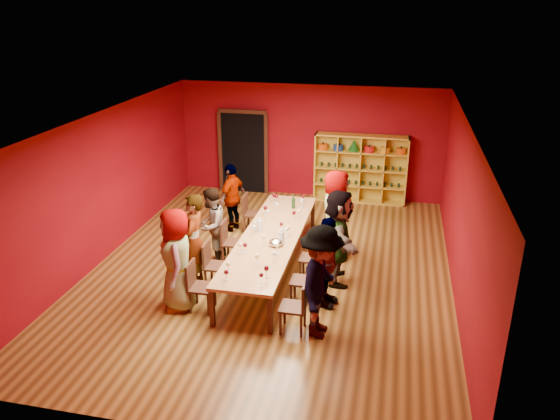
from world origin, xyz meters
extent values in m
cube|color=brown|center=(0.00, 0.00, -0.01)|extent=(7.10, 9.10, 0.02)
cube|color=maroon|center=(0.00, 4.51, 1.50)|extent=(7.10, 0.02, 3.00)
cube|color=maroon|center=(0.00, -4.51, 1.50)|extent=(7.10, 0.02, 3.00)
cube|color=maroon|center=(-3.51, 0.00, 1.50)|extent=(0.02, 9.10, 3.00)
cube|color=maroon|center=(3.51, 0.00, 1.50)|extent=(0.02, 9.10, 3.00)
cube|color=silver|center=(0.00, 0.00, 3.01)|extent=(7.10, 9.10, 0.02)
cube|color=#A47244|center=(0.00, 0.00, 0.72)|extent=(1.10, 4.50, 0.06)
cube|color=black|center=(-0.49, -2.17, 0.34)|extent=(0.08, 0.08, 0.69)
cube|color=black|center=(-0.49, 2.17, 0.34)|extent=(0.08, 0.08, 0.69)
cube|color=black|center=(0.49, -2.17, 0.34)|extent=(0.08, 0.08, 0.69)
cube|color=black|center=(0.49, 2.17, 0.34)|extent=(0.08, 0.08, 0.69)
cube|color=black|center=(-1.80, 4.44, 1.10)|extent=(1.20, 0.14, 2.20)
cube|color=black|center=(-1.80, 4.37, 2.25)|extent=(1.32, 0.06, 0.10)
cube|color=black|center=(-2.45, 4.37, 1.10)|extent=(0.10, 0.06, 2.20)
cube|color=black|center=(-1.15, 4.37, 1.10)|extent=(0.10, 0.06, 2.20)
cube|color=gold|center=(0.22, 4.28, 0.90)|extent=(0.04, 0.40, 1.80)
cube|color=gold|center=(2.58, 4.28, 0.90)|extent=(0.04, 0.40, 1.80)
cube|color=gold|center=(1.40, 4.28, 1.78)|extent=(2.40, 0.40, 0.04)
cube|color=gold|center=(1.40, 4.28, 0.02)|extent=(2.40, 0.40, 0.04)
cube|color=gold|center=(1.40, 4.47, 0.90)|extent=(2.40, 0.02, 1.80)
cube|color=gold|center=(1.40, 4.28, 0.45)|extent=(2.36, 0.38, 0.03)
cube|color=gold|center=(1.40, 4.28, 0.90)|extent=(2.36, 0.38, 0.03)
cube|color=gold|center=(1.40, 4.28, 1.35)|extent=(2.36, 0.38, 0.03)
cube|color=gold|center=(0.80, 4.28, 0.90)|extent=(0.03, 0.38, 1.76)
cube|color=gold|center=(1.40, 4.28, 0.90)|extent=(0.03, 0.38, 1.76)
cube|color=gold|center=(2.00, 4.28, 0.90)|extent=(0.03, 0.38, 1.76)
cylinder|color=#D2500C|center=(0.40, 4.28, 1.44)|extent=(0.26, 0.26, 0.15)
sphere|color=black|center=(0.40, 4.28, 1.53)|extent=(0.05, 0.05, 0.05)
cylinder|color=#163797|center=(0.80, 4.28, 1.44)|extent=(0.26, 0.26, 0.15)
sphere|color=black|center=(0.80, 4.28, 1.53)|extent=(0.05, 0.05, 0.05)
cylinder|color=#175D1D|center=(1.20, 4.28, 1.41)|extent=(0.26, 0.26, 0.08)
cone|color=#175D1D|center=(1.20, 4.28, 1.56)|extent=(0.24, 0.24, 0.22)
cylinder|color=red|center=(1.60, 4.28, 1.44)|extent=(0.26, 0.26, 0.15)
sphere|color=black|center=(1.60, 4.28, 1.53)|extent=(0.05, 0.05, 0.05)
cylinder|color=gold|center=(2.00, 4.28, 1.44)|extent=(0.26, 0.26, 0.15)
sphere|color=black|center=(2.00, 4.28, 1.53)|extent=(0.05, 0.05, 0.05)
cylinder|color=#D2500C|center=(2.40, 4.28, 1.44)|extent=(0.26, 0.26, 0.15)
sphere|color=black|center=(2.40, 4.28, 1.53)|extent=(0.05, 0.05, 0.05)
cylinder|color=black|center=(0.38, 4.28, 0.52)|extent=(0.07, 0.07, 0.10)
cylinder|color=black|center=(0.56, 4.28, 0.52)|extent=(0.07, 0.07, 0.10)
cylinder|color=black|center=(0.75, 4.28, 0.52)|extent=(0.07, 0.07, 0.10)
cylinder|color=black|center=(0.93, 4.28, 0.52)|extent=(0.07, 0.07, 0.10)
cylinder|color=black|center=(1.12, 4.28, 0.52)|extent=(0.07, 0.07, 0.10)
cylinder|color=black|center=(1.30, 4.28, 0.52)|extent=(0.07, 0.07, 0.10)
cylinder|color=black|center=(1.49, 4.28, 0.52)|extent=(0.07, 0.07, 0.10)
cylinder|color=black|center=(1.67, 4.28, 0.52)|extent=(0.07, 0.07, 0.10)
cylinder|color=black|center=(1.86, 4.28, 0.52)|extent=(0.07, 0.07, 0.10)
cylinder|color=black|center=(2.04, 4.28, 0.52)|extent=(0.07, 0.07, 0.10)
cylinder|color=black|center=(2.23, 4.28, 0.52)|extent=(0.07, 0.07, 0.10)
cylinder|color=black|center=(2.42, 4.28, 0.52)|extent=(0.07, 0.07, 0.10)
cylinder|color=black|center=(0.38, 4.28, 0.97)|extent=(0.07, 0.07, 0.10)
cylinder|color=black|center=(0.56, 4.28, 0.97)|extent=(0.07, 0.07, 0.10)
cylinder|color=black|center=(0.75, 4.28, 0.97)|extent=(0.07, 0.07, 0.10)
cylinder|color=black|center=(0.93, 4.28, 0.97)|extent=(0.07, 0.07, 0.10)
cylinder|color=black|center=(1.12, 4.28, 0.97)|extent=(0.07, 0.07, 0.10)
cylinder|color=black|center=(1.30, 4.28, 0.97)|extent=(0.07, 0.07, 0.10)
cylinder|color=black|center=(1.49, 4.28, 0.97)|extent=(0.07, 0.07, 0.10)
cylinder|color=black|center=(1.67, 4.28, 0.97)|extent=(0.07, 0.07, 0.10)
cylinder|color=black|center=(1.86, 4.28, 0.97)|extent=(0.07, 0.07, 0.10)
cylinder|color=black|center=(2.04, 4.28, 0.97)|extent=(0.07, 0.07, 0.10)
cylinder|color=black|center=(2.23, 4.28, 0.97)|extent=(0.07, 0.07, 0.10)
cylinder|color=black|center=(2.42, 4.28, 0.97)|extent=(0.07, 0.07, 0.10)
cube|color=black|center=(-0.83, -1.71, 0.43)|extent=(0.42, 0.42, 0.04)
cube|color=black|center=(-1.02, -1.71, 0.67)|extent=(0.04, 0.40, 0.44)
cube|color=black|center=(-1.00, -1.88, 0.21)|extent=(0.04, 0.04, 0.41)
cube|color=black|center=(-0.66, -1.88, 0.21)|extent=(0.04, 0.04, 0.41)
cube|color=black|center=(-1.00, -1.54, 0.21)|extent=(0.04, 0.04, 0.41)
cube|color=black|center=(-0.66, -1.54, 0.21)|extent=(0.04, 0.04, 0.41)
imported|color=#516AA8|center=(-1.26, -1.71, 0.92)|extent=(0.81, 1.02, 1.84)
cube|color=black|center=(-0.83, -0.90, 0.43)|extent=(0.42, 0.42, 0.04)
cube|color=black|center=(-1.02, -0.90, 0.67)|extent=(0.04, 0.40, 0.44)
cube|color=black|center=(-1.00, -1.07, 0.21)|extent=(0.04, 0.04, 0.41)
cube|color=black|center=(-0.66, -1.07, 0.21)|extent=(0.04, 0.04, 0.41)
cube|color=black|center=(-1.00, -0.73, 0.21)|extent=(0.04, 0.04, 0.41)
cube|color=black|center=(-0.66, -0.73, 0.21)|extent=(0.04, 0.04, 0.41)
imported|color=silver|center=(-1.25, -0.90, 0.91)|extent=(0.58, 0.73, 1.81)
cube|color=black|center=(-0.83, 0.15, 0.43)|extent=(0.42, 0.42, 0.04)
cube|color=black|center=(-1.02, 0.15, 0.67)|extent=(0.04, 0.40, 0.44)
cube|color=black|center=(-1.00, -0.02, 0.21)|extent=(0.04, 0.04, 0.41)
cube|color=black|center=(-0.66, -0.02, 0.21)|extent=(0.04, 0.04, 0.41)
cube|color=black|center=(-1.00, 0.32, 0.21)|extent=(0.04, 0.04, 0.41)
cube|color=black|center=(-0.66, 0.32, 0.21)|extent=(0.04, 0.04, 0.41)
imported|color=#6291C9|center=(-1.28, 0.15, 0.78)|extent=(0.49, 0.79, 1.56)
cube|color=black|center=(-0.83, 1.75, 0.43)|extent=(0.42, 0.42, 0.04)
cube|color=black|center=(-1.02, 1.75, 0.67)|extent=(0.04, 0.40, 0.44)
cube|color=black|center=(-1.00, 1.58, 0.21)|extent=(0.04, 0.04, 0.41)
cube|color=black|center=(-0.66, 1.58, 0.21)|extent=(0.04, 0.04, 0.41)
cube|color=black|center=(-1.00, 1.92, 0.21)|extent=(0.04, 0.04, 0.41)
cube|color=black|center=(-0.66, 1.92, 0.21)|extent=(0.04, 0.04, 0.41)
imported|color=#15193A|center=(-1.33, 1.75, 0.80)|extent=(0.68, 1.02, 1.60)
cube|color=black|center=(0.83, -2.00, 0.43)|extent=(0.42, 0.42, 0.04)
cube|color=black|center=(1.02, -2.00, 0.67)|extent=(0.04, 0.40, 0.44)
cube|color=black|center=(0.66, -2.17, 0.21)|extent=(0.04, 0.04, 0.41)
cube|color=black|center=(1.00, -2.17, 0.21)|extent=(0.04, 0.04, 0.41)
cube|color=black|center=(0.66, -1.83, 0.21)|extent=(0.04, 0.04, 0.41)
cube|color=black|center=(1.00, -1.83, 0.21)|extent=(0.04, 0.04, 0.41)
imported|color=silver|center=(1.27, -2.00, 0.94)|extent=(0.61, 1.26, 1.88)
cube|color=black|center=(0.83, -1.11, 0.43)|extent=(0.42, 0.42, 0.04)
cube|color=black|center=(1.02, -1.11, 0.67)|extent=(0.04, 0.40, 0.44)
cube|color=black|center=(0.66, -1.28, 0.21)|extent=(0.04, 0.04, 0.41)
cube|color=black|center=(1.00, -1.28, 0.21)|extent=(0.04, 0.04, 0.41)
cube|color=black|center=(0.66, -0.94, 0.21)|extent=(0.04, 0.04, 0.41)
cube|color=black|center=(1.00, -0.94, 0.21)|extent=(0.04, 0.04, 0.41)
imported|color=#5F7DC4|center=(1.24, -1.11, 0.83)|extent=(0.63, 1.04, 1.66)
cube|color=black|center=(0.83, -0.20, 0.43)|extent=(0.42, 0.42, 0.04)
cube|color=black|center=(1.02, -0.20, 0.67)|extent=(0.04, 0.40, 0.44)
cube|color=black|center=(0.66, -0.37, 0.21)|extent=(0.04, 0.04, 0.41)
cube|color=black|center=(1.00, -0.37, 0.21)|extent=(0.04, 0.04, 0.41)
cube|color=black|center=(0.66, -0.03, 0.21)|extent=(0.04, 0.04, 0.41)
cube|color=black|center=(1.00, -0.03, 0.21)|extent=(0.04, 0.04, 0.41)
imported|color=#5889B6|center=(1.34, -0.20, 0.93)|extent=(0.84, 1.79, 1.86)
cube|color=black|center=(0.83, 0.82, 0.43)|extent=(0.42, 0.42, 0.04)
cube|color=black|center=(1.02, 0.82, 0.67)|extent=(0.04, 0.40, 0.44)
cube|color=black|center=(0.66, 0.65, 0.21)|extent=(0.04, 0.04, 0.41)
cube|color=black|center=(1.00, 0.65, 0.21)|extent=(0.04, 0.04, 0.41)
cube|color=black|center=(0.66, 0.99, 0.21)|extent=(0.04, 0.04, 0.41)
cube|color=black|center=(1.00, 0.99, 0.21)|extent=(0.04, 0.04, 0.41)
imported|color=silver|center=(1.16, 0.82, 0.95)|extent=(0.62, 0.99, 1.90)
cylinder|color=silver|center=(0.15, 0.27, 0.75)|extent=(0.06, 0.06, 0.01)
cylinder|color=silver|center=(0.15, 0.27, 0.81)|extent=(0.01, 0.01, 0.10)
ellipsoid|color=#42070D|center=(0.15, 0.27, 0.89)|extent=(0.07, 0.07, 0.08)
cylinder|color=silver|center=(-0.33, -0.03, 0.75)|extent=(0.06, 0.06, 0.01)
cylinder|color=silver|center=(-0.33, -0.03, 0.81)|extent=(0.01, 0.01, 0.11)
ellipsoid|color=silver|center=(-0.33, -0.03, 0.90)|extent=(0.08, 0.08, 0.09)
cylinder|color=silver|center=(-0.35, 0.16, 0.75)|extent=(0.06, 0.06, 0.01)
cylinder|color=silver|center=(-0.35, 0.16, 0.81)|extent=(0.01, 0.01, 0.11)
ellipsoid|color=beige|center=(-0.35, 0.16, 0.90)|extent=(0.08, 0.08, 0.09)
cylinder|color=silver|center=(-0.30, -1.92, 0.75)|extent=(0.06, 0.06, 0.01)
cylinder|color=silver|center=(-0.30, -1.92, 0.81)|extent=(0.01, 0.01, 0.11)
ellipsoid|color=#42070D|center=(-0.30, -1.92, 0.90)|extent=(0.08, 0.08, 0.09)
cylinder|color=silver|center=(0.05, -1.28, 0.75)|extent=(0.07, 0.07, 0.01)
cylinder|color=silver|center=(0.05, -1.28, 0.82)|extent=(0.01, 0.01, 0.12)
ellipsoid|color=beige|center=(0.05, -1.28, 0.92)|extent=(0.09, 0.09, 0.10)
cylinder|color=silver|center=(-0.27, 0.85, 0.75)|extent=(0.06, 0.06, 0.01)
cylinder|color=silver|center=(-0.27, 0.85, 0.81)|extent=(0.01, 0.01, 0.10)
ellipsoid|color=silver|center=(-0.27, 0.85, 0.89)|extent=(0.07, 0.07, 0.08)
cylinder|color=silver|center=(0.37, 0.97, 0.75)|extent=(0.06, 0.06, 0.01)
cylinder|color=silver|center=(0.37, 0.97, 0.81)|extent=(0.01, 0.01, 0.11)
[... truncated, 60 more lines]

